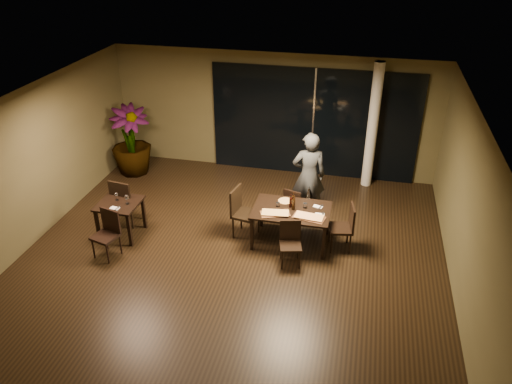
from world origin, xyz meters
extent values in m
plane|color=black|center=(0.00, 0.00, 0.00)|extent=(8.00, 8.00, 0.00)
cube|color=brown|center=(0.00, 4.05, 1.50)|extent=(8.00, 0.10, 3.00)
cube|color=brown|center=(0.00, -4.05, 1.50)|extent=(8.00, 0.10, 3.00)
cube|color=brown|center=(-4.05, 0.00, 1.50)|extent=(0.10, 8.00, 3.00)
cube|color=brown|center=(4.05, 0.00, 1.50)|extent=(0.10, 8.00, 3.00)
cube|color=silver|center=(0.00, 0.00, 3.02)|extent=(8.00, 8.00, 0.04)
cube|color=black|center=(1.00, 3.96, 1.35)|extent=(5.00, 0.06, 2.70)
cylinder|color=silver|center=(2.40, 3.65, 1.50)|extent=(0.24, 0.24, 3.00)
cube|color=black|center=(1.00, 0.80, 0.73)|extent=(1.50, 1.00, 0.04)
cube|color=black|center=(0.31, 0.36, 0.35)|extent=(0.06, 0.06, 0.71)
cube|color=black|center=(1.69, 0.36, 0.35)|extent=(0.06, 0.06, 0.71)
cube|color=black|center=(0.31, 1.24, 0.35)|extent=(0.06, 0.06, 0.71)
cube|color=black|center=(1.69, 1.24, 0.35)|extent=(0.06, 0.06, 0.71)
cube|color=black|center=(-2.40, 0.30, 0.73)|extent=(0.80, 0.80, 0.04)
cube|color=black|center=(-2.74, -0.04, 0.35)|extent=(0.06, 0.06, 0.71)
cube|color=black|center=(-2.06, -0.04, 0.35)|extent=(0.06, 0.06, 0.71)
cube|color=black|center=(-2.74, 0.64, 0.35)|extent=(0.06, 0.06, 0.71)
cube|color=black|center=(-2.06, 0.64, 0.35)|extent=(0.06, 0.06, 0.71)
cube|color=black|center=(0.97, 1.55, 0.40)|extent=(0.49, 0.49, 0.04)
cylinder|color=black|center=(1.17, 1.65, 0.20)|extent=(0.03, 0.03, 0.40)
cylinder|color=black|center=(0.87, 1.75, 0.20)|extent=(0.03, 0.03, 0.40)
cylinder|color=black|center=(1.08, 1.35, 0.20)|extent=(0.03, 0.03, 0.40)
cylinder|color=black|center=(0.77, 1.45, 0.20)|extent=(0.03, 0.03, 0.40)
cube|color=black|center=(0.92, 1.38, 0.62)|extent=(0.38, 0.15, 0.44)
cube|color=black|center=(1.11, 0.07, 0.40)|extent=(0.48, 0.48, 0.04)
cylinder|color=black|center=(0.99, -0.12, 0.20)|extent=(0.03, 0.03, 0.40)
cylinder|color=black|center=(1.30, -0.04, 0.20)|extent=(0.03, 0.03, 0.40)
cylinder|color=black|center=(0.91, 0.19, 0.20)|extent=(0.03, 0.03, 0.40)
cylinder|color=black|center=(1.23, 0.27, 0.20)|extent=(0.03, 0.03, 0.40)
cube|color=black|center=(1.07, 0.25, 0.63)|extent=(0.39, 0.13, 0.45)
cube|color=black|center=(0.08, 0.83, 0.50)|extent=(0.56, 0.56, 0.06)
cylinder|color=black|center=(0.23, 0.60, 0.25)|extent=(0.04, 0.04, 0.50)
cylinder|color=black|center=(0.31, 0.99, 0.25)|extent=(0.04, 0.04, 0.50)
cylinder|color=black|center=(-0.15, 0.67, 0.25)|extent=(0.04, 0.04, 0.50)
cylinder|color=black|center=(-0.08, 1.06, 0.25)|extent=(0.04, 0.04, 0.50)
cube|color=black|center=(-0.14, 0.87, 0.77)|extent=(0.13, 0.48, 0.55)
cube|color=black|center=(1.97, 0.80, 0.45)|extent=(0.51, 0.51, 0.05)
cylinder|color=black|center=(1.76, 0.94, 0.22)|extent=(0.04, 0.04, 0.45)
cylinder|color=black|center=(1.83, 0.59, 0.22)|extent=(0.04, 0.04, 0.45)
cylinder|color=black|center=(2.11, 1.01, 0.22)|extent=(0.04, 0.04, 0.45)
cylinder|color=black|center=(2.18, 0.66, 0.22)|extent=(0.04, 0.04, 0.45)
cube|color=black|center=(2.17, 0.84, 0.70)|extent=(0.12, 0.44, 0.50)
cube|color=black|center=(-2.47, 0.78, 0.50)|extent=(0.56, 0.56, 0.06)
cylinder|color=black|center=(-2.24, 0.94, 0.25)|extent=(0.04, 0.04, 0.50)
cylinder|color=black|center=(-2.63, 1.00, 0.25)|extent=(0.04, 0.04, 0.50)
cylinder|color=black|center=(-2.30, 0.55, 0.25)|extent=(0.04, 0.04, 0.50)
cylinder|color=black|center=(-2.69, 0.61, 0.25)|extent=(0.04, 0.04, 0.50)
cube|color=black|center=(-2.50, 0.56, 0.78)|extent=(0.49, 0.12, 0.56)
cube|color=black|center=(-2.35, -0.46, 0.44)|extent=(0.53, 0.53, 0.05)
cylinder|color=black|center=(-2.56, -0.58, 0.22)|extent=(0.04, 0.04, 0.44)
cylinder|color=black|center=(-2.22, -0.67, 0.22)|extent=(0.04, 0.04, 0.44)
cylinder|color=black|center=(-2.47, -0.24, 0.22)|extent=(0.04, 0.04, 0.44)
cylinder|color=black|center=(-2.13, -0.33, 0.22)|extent=(0.04, 0.04, 0.44)
cube|color=black|center=(-2.29, -0.27, 0.69)|extent=(0.43, 0.15, 0.49)
imported|color=#2A2D2F|center=(1.18, 1.90, 0.96)|extent=(0.73, 0.57, 1.93)
imported|color=#25521B|center=(-3.40, 3.01, 0.87)|extent=(1.34, 1.34, 1.74)
cube|color=#4E2D19|center=(0.72, 0.56, 0.76)|extent=(0.62, 0.46, 0.01)
cube|color=#482917|center=(1.37, 0.57, 0.76)|extent=(0.65, 0.42, 0.01)
cylinder|color=#BB3414|center=(0.83, 1.08, 0.76)|extent=(0.27, 0.27, 0.01)
cylinder|color=white|center=(0.72, 0.86, 0.79)|extent=(0.07, 0.07, 0.09)
cylinder|color=white|center=(1.25, 0.93, 0.80)|extent=(0.08, 0.08, 0.10)
cube|color=silver|center=(1.55, 0.72, 0.76)|extent=(0.19, 0.11, 0.01)
cube|color=white|center=(1.49, 1.00, 0.76)|extent=(0.20, 0.15, 0.01)
cube|color=white|center=(-2.37, 0.07, 0.76)|extent=(0.19, 0.14, 0.01)
camera|label=1|loc=(2.16, -7.47, 5.72)|focal=35.00mm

